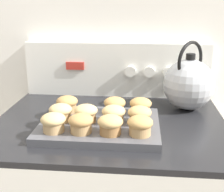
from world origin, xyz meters
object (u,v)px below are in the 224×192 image
object	(u,v)px
muffin_r1_c1	(86,113)
muffin_r1_c2	(114,114)
muffin_r1_c0	(61,112)
muffin_r2_c3	(141,106)
muffin_pan	(100,125)
tea_kettle	(189,83)
muffin_r2_c0	(67,104)
muffin_r0_c0	(53,122)
muffin_r0_c2	(110,124)
muffin_r1_c3	(140,115)
muffin_r0_c3	(140,125)
muffin_r0_c1	(81,123)
muffin_r2_c2	(115,105)

from	to	relation	value
muffin_r1_c1	muffin_r1_c2	xyz separation A→B (m)	(0.09, 0.00, 0.00)
muffin_r1_c0	muffin_r2_c3	distance (m)	0.26
muffin_pan	tea_kettle	world-z (taller)	tea_kettle
muffin_r2_c0	tea_kettle	xyz separation A→B (m)	(0.42, 0.14, 0.04)
muffin_r0_c0	muffin_r2_c3	xyz separation A→B (m)	(0.25, 0.17, 0.00)
muffin_r0_c2	muffin_r1_c1	world-z (taller)	same
muffin_pan	muffin_r2_c0	bearing A→B (deg)	146.44
muffin_r1_c3	muffin_r1_c2	bearing A→B (deg)	179.59
muffin_r0_c3	tea_kettle	distance (m)	0.35
muffin_r0_c3	muffin_r1_c0	bearing A→B (deg)	161.99
tea_kettle	muffin_r0_c0	bearing A→B (deg)	-144.43
muffin_r0_c2	muffin_r1_c0	size ratio (longest dim) A/B	1.00
muffin_r0_c3	muffin_r1_c1	size ratio (longest dim) A/B	1.00
muffin_r0_c2	muffin_r2_c0	bearing A→B (deg)	134.62
muffin_pan	muffin_r0_c3	world-z (taller)	muffin_r0_c3
muffin_pan	muffin_r1_c3	world-z (taller)	muffin_r1_c3
muffin_r1_c1	muffin_r2_c3	bearing A→B (deg)	26.76
muffin_r1_c1	tea_kettle	distance (m)	0.40
muffin_r1_c1	muffin_r2_c0	xyz separation A→B (m)	(-0.08, 0.08, 0.00)
muffin_r0_c2	muffin_r1_c1	size ratio (longest dim) A/B	1.00
muffin_r0_c1	muffin_r1_c1	xyz separation A→B (m)	(0.00, 0.08, 0.00)
muffin_r1_c0	muffin_r2_c2	xyz separation A→B (m)	(0.16, 0.08, 0.00)
muffin_r1_c0	muffin_r1_c1	bearing A→B (deg)	0.45
muffin_r1_c2	tea_kettle	distance (m)	0.34
muffin_r0_c1	muffin_r2_c0	size ratio (longest dim) A/B	1.00
muffin_r1_c2	muffin_r2_c0	bearing A→B (deg)	153.82
muffin_pan	tea_kettle	xyz separation A→B (m)	(0.30, 0.22, 0.08)
muffin_r1_c0	tea_kettle	bearing A→B (deg)	27.49
muffin_pan	tea_kettle	bearing A→B (deg)	36.05
muffin_pan	muffin_r2_c0	world-z (taller)	muffin_r2_c0
muffin_pan	muffin_r0_c0	bearing A→B (deg)	-145.65
muffin_r0_c0	muffin_r1_c1	bearing A→B (deg)	45.85
muffin_r2_c2	muffin_r1_c3	bearing A→B (deg)	-45.04
muffin_r0_c2	muffin_r0_c3	distance (m)	0.08
muffin_r1_c2	muffin_r2_c3	size ratio (longest dim) A/B	1.00
muffin_r0_c3	tea_kettle	xyz separation A→B (m)	(0.17, 0.30, 0.04)
muffin_r0_c2	muffin_r1_c3	size ratio (longest dim) A/B	1.00
muffin_r2_c3	muffin_r1_c0	bearing A→B (deg)	-161.00
muffin_r2_c0	muffin_r0_c3	bearing A→B (deg)	-33.45
muffin_r0_c1	muffin_r1_c0	distance (m)	0.11
muffin_r0_c2	muffin_r0_c3	world-z (taller)	same
muffin_r1_c3	muffin_r0_c1	bearing A→B (deg)	-153.81
muffin_r1_c1	muffin_r0_c3	bearing A→B (deg)	-25.81
muffin_r0_c3	tea_kettle	size ratio (longest dim) A/B	0.29
muffin_pan	muffin_r0_c1	size ratio (longest dim) A/B	5.10
muffin_r0_c3	muffin_r2_c0	xyz separation A→B (m)	(-0.25, 0.16, 0.00)
muffin_r2_c3	muffin_pan	bearing A→B (deg)	-146.41
muffin_r1_c1	muffin_r2_c3	size ratio (longest dim) A/B	1.00
muffin_r0_c1	muffin_r0_c3	xyz separation A→B (m)	(0.17, 0.00, 0.00)
muffin_r0_c2	tea_kettle	distance (m)	0.40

